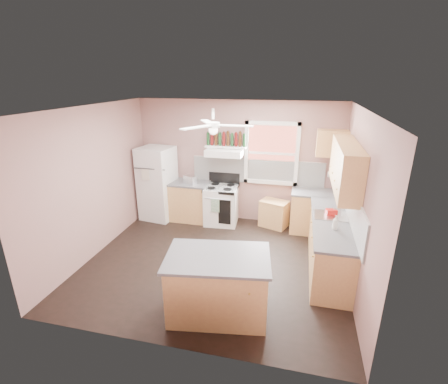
% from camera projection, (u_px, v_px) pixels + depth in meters
% --- Properties ---
extents(floor, '(4.50, 4.50, 0.00)m').
position_uv_depth(floor, '(215.00, 262.00, 5.84)').
color(floor, black).
rests_on(floor, ground).
extents(ceiling, '(4.50, 4.50, 0.00)m').
position_uv_depth(ceiling, '(213.00, 108.00, 4.93)').
color(ceiling, white).
rests_on(ceiling, ground).
extents(wall_back, '(4.50, 0.05, 2.70)m').
position_uv_depth(wall_back, '(237.00, 162.00, 7.24)').
color(wall_back, '#916963').
rests_on(wall_back, ground).
extents(wall_right, '(0.05, 4.00, 2.70)m').
position_uv_depth(wall_right, '(359.00, 204.00, 4.89)').
color(wall_right, '#916963').
rests_on(wall_right, ground).
extents(wall_left, '(0.05, 4.00, 2.70)m').
position_uv_depth(wall_left, '(93.00, 182.00, 5.88)').
color(wall_left, '#916963').
rests_on(wall_left, ground).
extents(backsplash_back, '(2.90, 0.03, 0.55)m').
position_uv_depth(backsplash_back, '(257.00, 171.00, 7.16)').
color(backsplash_back, white).
rests_on(backsplash_back, wall_back).
extents(backsplash_right, '(0.03, 2.60, 0.55)m').
position_uv_depth(backsplash_right, '(352.00, 207.00, 5.23)').
color(backsplash_right, white).
rests_on(backsplash_right, wall_right).
extents(window_view, '(1.00, 0.02, 1.20)m').
position_uv_depth(window_view, '(272.00, 153.00, 6.95)').
color(window_view, brown).
rests_on(window_view, wall_back).
extents(window_frame, '(1.16, 0.07, 1.36)m').
position_uv_depth(window_frame, '(271.00, 154.00, 6.93)').
color(window_frame, white).
rests_on(window_frame, wall_back).
extents(refrigerator, '(0.80, 0.78, 1.68)m').
position_uv_depth(refrigerator, '(158.00, 183.00, 7.44)').
color(refrigerator, white).
rests_on(refrigerator, floor).
extents(base_cabinet_left, '(0.90, 0.60, 0.86)m').
position_uv_depth(base_cabinet_left, '(189.00, 202.00, 7.48)').
color(base_cabinet_left, tan).
rests_on(base_cabinet_left, floor).
extents(counter_left, '(0.92, 0.62, 0.04)m').
position_uv_depth(counter_left, '(188.00, 183.00, 7.33)').
color(counter_left, '#515154').
rests_on(counter_left, base_cabinet_left).
extents(toaster, '(0.32, 0.26, 0.18)m').
position_uv_depth(toaster, '(190.00, 180.00, 7.21)').
color(toaster, silver).
rests_on(toaster, counter_left).
extents(stove, '(0.75, 0.69, 0.86)m').
position_uv_depth(stove, '(221.00, 205.00, 7.28)').
color(stove, white).
rests_on(stove, floor).
extents(range_hood, '(0.78, 0.50, 0.14)m').
position_uv_depth(range_hood, '(225.00, 152.00, 6.94)').
color(range_hood, white).
rests_on(range_hood, wall_back).
extents(bottle_shelf, '(0.90, 0.26, 0.03)m').
position_uv_depth(bottle_shelf, '(226.00, 147.00, 7.02)').
color(bottle_shelf, white).
rests_on(bottle_shelf, range_hood).
extents(cart, '(0.67, 0.55, 0.57)m').
position_uv_depth(cart, '(274.00, 214.00, 7.15)').
color(cart, tan).
rests_on(cart, floor).
extents(base_cabinet_corner, '(1.00, 0.60, 0.86)m').
position_uv_depth(base_cabinet_corner, '(315.00, 213.00, 6.87)').
color(base_cabinet_corner, tan).
rests_on(base_cabinet_corner, floor).
extents(base_cabinet_right, '(0.60, 2.20, 0.86)m').
position_uv_depth(base_cabinet_right, '(329.00, 245.00, 5.55)').
color(base_cabinet_right, tan).
rests_on(base_cabinet_right, floor).
extents(counter_corner, '(1.02, 0.62, 0.04)m').
position_uv_depth(counter_corner, '(317.00, 193.00, 6.72)').
color(counter_corner, '#515154').
rests_on(counter_corner, base_cabinet_corner).
extents(counter_right, '(0.62, 2.22, 0.04)m').
position_uv_depth(counter_right, '(331.00, 221.00, 5.40)').
color(counter_right, '#515154').
rests_on(counter_right, base_cabinet_right).
extents(sink, '(0.55, 0.45, 0.03)m').
position_uv_depth(sink, '(331.00, 216.00, 5.57)').
color(sink, silver).
rests_on(sink, counter_right).
extents(faucet, '(0.03, 0.03, 0.14)m').
position_uv_depth(faucet, '(341.00, 213.00, 5.51)').
color(faucet, silver).
rests_on(faucet, sink).
extents(upper_cabinet_right, '(0.33, 1.80, 0.76)m').
position_uv_depth(upper_cabinet_right, '(346.00, 167.00, 5.24)').
color(upper_cabinet_right, tan).
rests_on(upper_cabinet_right, wall_right).
extents(upper_cabinet_corner, '(0.60, 0.33, 0.52)m').
position_uv_depth(upper_cabinet_corner, '(332.00, 143.00, 6.45)').
color(upper_cabinet_corner, tan).
rests_on(upper_cabinet_corner, wall_back).
extents(paper_towel, '(0.26, 0.12, 0.12)m').
position_uv_depth(paper_towel, '(334.00, 175.00, 6.67)').
color(paper_towel, white).
rests_on(paper_towel, wall_back).
extents(island, '(1.43, 1.02, 0.86)m').
position_uv_depth(island, '(218.00, 286.00, 4.47)').
color(island, tan).
rests_on(island, floor).
extents(island_top, '(1.51, 1.11, 0.04)m').
position_uv_depth(island_top, '(218.00, 258.00, 4.32)').
color(island_top, '#515154').
rests_on(island_top, island).
extents(ceiling_fan_hub, '(0.20, 0.20, 0.08)m').
position_uv_depth(ceiling_fan_hub, '(213.00, 125.00, 5.01)').
color(ceiling_fan_hub, white).
rests_on(ceiling_fan_hub, ceiling).
extents(soap_bottle, '(0.13, 0.13, 0.23)m').
position_uv_depth(soap_bottle, '(335.00, 222.00, 5.04)').
color(soap_bottle, silver).
rests_on(soap_bottle, counter_right).
extents(red_caddy, '(0.20, 0.16, 0.10)m').
position_uv_depth(red_caddy, '(331.00, 212.00, 5.59)').
color(red_caddy, red).
rests_on(red_caddy, counter_right).
extents(wine_bottles, '(0.86, 0.06, 0.31)m').
position_uv_depth(wine_bottles, '(226.00, 139.00, 6.97)').
color(wine_bottles, '#143819').
rests_on(wine_bottles, bottle_shelf).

